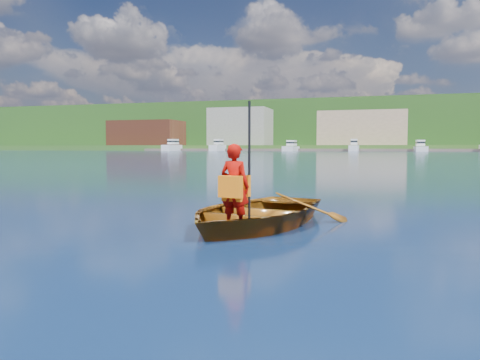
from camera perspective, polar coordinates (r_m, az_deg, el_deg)
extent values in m
plane|color=#0F2445|center=(8.10, 12.91, -4.88)|extent=(600.00, 600.00, 0.00)
imported|color=brown|center=(7.40, 1.76, -4.03)|extent=(3.11, 3.85, 0.71)
imported|color=#A40903|center=(6.49, -0.65, -0.80)|extent=(0.48, 0.37, 1.19)
cube|color=orange|center=(6.38, -1.18, -0.83)|extent=(0.35, 0.17, 0.30)
cube|color=orange|center=(6.59, -0.14, -0.67)|extent=(0.35, 0.15, 0.30)
cube|color=orange|center=(6.51, -0.65, -2.33)|extent=(0.34, 0.28, 0.05)
cylinder|color=black|center=(6.53, 1.14, 1.83)|extent=(0.04, 0.04, 1.78)
cube|color=#2D5420|center=(198.00, 16.26, 3.77)|extent=(400.00, 80.00, 2.00)
cube|color=#2A4D1C|center=(248.19, 16.33, 6.09)|extent=(400.00, 100.00, 22.00)
cube|color=brown|center=(156.01, 15.61, 3.55)|extent=(160.04, 6.12, 0.80)
cube|color=brown|center=(195.31, -11.30, 5.61)|extent=(28.00, 16.00, 10.00)
cube|color=gray|center=(180.37, 0.09, 6.47)|extent=(22.00, 16.00, 14.00)
cube|color=tan|center=(173.21, 14.62, 6.11)|extent=(30.00, 16.00, 12.00)
cube|color=silver|center=(166.11, -8.29, 3.85)|extent=(3.10, 11.06, 2.32)
cube|color=silver|center=(167.12, -8.14, 4.64)|extent=(2.17, 4.98, 1.80)
cube|color=black|center=(167.13, -8.14, 4.68)|extent=(2.23, 5.20, 0.50)
cube|color=silver|center=(159.78, -2.73, 3.87)|extent=(2.86, 10.20, 2.24)
cube|color=silver|center=(160.75, -2.62, 4.67)|extent=(2.00, 4.59, 1.80)
cube|color=black|center=(160.75, -2.62, 4.71)|extent=(2.06, 4.79, 0.50)
cube|color=silver|center=(153.39, 6.23, 3.78)|extent=(3.59, 12.83, 1.76)
cube|color=silver|center=(154.66, 6.32, 4.50)|extent=(2.51, 5.77, 1.80)
cube|color=black|center=(154.66, 6.32, 4.54)|extent=(2.59, 6.03, 0.50)
cube|color=silver|center=(151.16, 13.72, 3.74)|extent=(2.82, 10.07, 2.10)
cube|color=silver|center=(152.18, 13.75, 4.55)|extent=(1.97, 4.53, 1.80)
cube|color=black|center=(152.18, 13.75, 4.59)|extent=(2.03, 4.73, 0.50)
cube|color=silver|center=(151.51, 21.14, 3.52)|extent=(3.34, 11.94, 1.70)
cube|color=silver|center=(152.71, 21.12, 4.24)|extent=(2.34, 5.37, 1.80)
cube|color=black|center=(152.71, 21.12, 4.28)|extent=(2.41, 5.61, 0.50)
cylinder|color=#382314|center=(219.09, 4.83, 5.45)|extent=(0.80, 0.80, 3.05)
sphere|color=#1B531B|center=(219.23, 4.84, 6.51)|extent=(5.69, 5.69, 5.69)
cylinder|color=#382314|center=(260.79, 13.54, 7.14)|extent=(0.80, 0.80, 3.20)
sphere|color=#1B531B|center=(261.06, 13.55, 8.07)|extent=(5.98, 5.98, 5.98)
cylinder|color=#382314|center=(281.06, 2.16, 7.54)|extent=(0.80, 0.80, 3.62)
sphere|color=#1B531B|center=(281.40, 2.16, 8.52)|extent=(6.76, 6.76, 6.76)
cylinder|color=#382314|center=(231.48, 18.11, 6.01)|extent=(0.80, 0.80, 2.98)
sphere|color=#1B531B|center=(231.66, 18.13, 6.99)|extent=(5.56, 5.56, 5.56)
cylinder|color=#382314|center=(282.14, -12.56, 6.35)|extent=(0.80, 0.80, 3.00)
sphere|color=#1B531B|center=(282.34, -12.57, 7.16)|extent=(5.60, 5.60, 5.60)
cylinder|color=#382314|center=(233.18, 12.76, 6.25)|extent=(0.80, 0.80, 3.77)
sphere|color=#1B531B|center=(233.44, 12.78, 7.48)|extent=(7.04, 7.04, 7.04)
cylinder|color=#382314|center=(239.29, -4.85, 5.67)|extent=(0.80, 0.80, 2.53)
sphere|color=#1B531B|center=(239.41, -4.86, 6.48)|extent=(4.72, 4.72, 4.72)
cylinder|color=#382314|center=(281.75, -13.39, 6.30)|extent=(0.80, 0.80, 3.53)
sphere|color=#1B531B|center=(281.99, -13.41, 7.26)|extent=(6.58, 6.58, 6.58)
cylinder|color=#382314|center=(295.90, -1.99, 7.62)|extent=(0.80, 0.80, 2.90)
sphere|color=#1B531B|center=(296.17, -1.99, 8.36)|extent=(5.41, 5.41, 5.41)
cylinder|color=#382314|center=(287.61, 10.27, 7.89)|extent=(0.80, 0.80, 3.26)
sphere|color=#1B531B|center=(287.94, 10.28, 8.76)|extent=(6.08, 6.08, 6.08)
cylinder|color=#382314|center=(254.24, -16.16, 5.05)|extent=(0.80, 0.80, 2.61)
sphere|color=#1B531B|center=(254.34, -16.17, 5.83)|extent=(4.86, 4.86, 4.86)
cylinder|color=#382314|center=(256.72, 15.17, 7.00)|extent=(0.80, 0.80, 3.27)
sphere|color=#1B531B|center=(257.00, 15.19, 7.97)|extent=(6.10, 6.10, 6.10)
cylinder|color=#382314|center=(298.35, -8.87, 7.17)|extent=(0.80, 0.80, 3.37)
sphere|color=#1B531B|center=(298.64, -8.88, 8.03)|extent=(6.29, 6.29, 6.29)
cylinder|color=#382314|center=(296.13, -9.31, 7.03)|extent=(0.80, 0.80, 2.89)
sphere|color=#1B531B|center=(296.36, -9.31, 7.78)|extent=(5.40, 5.40, 5.40)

